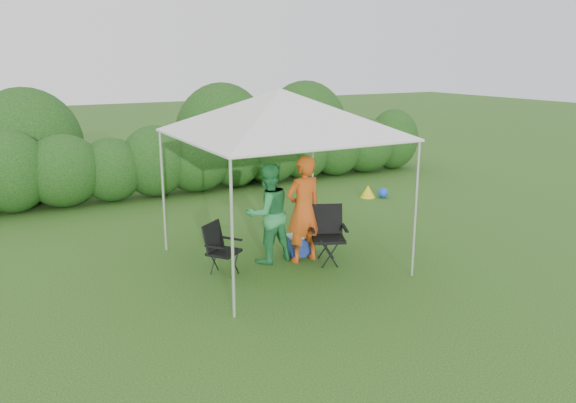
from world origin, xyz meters
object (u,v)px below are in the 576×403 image
chair_left (220,245)px  man (303,209)px  canopy (281,112)px  chair_right (328,230)px  cooler (300,245)px  woman (268,213)px

chair_left → man: size_ratio=0.46×
canopy → chair_right: bearing=-25.1°
man → cooler: man is taller
man → woman: bearing=-29.6°
chair_left → man: 1.50m
chair_left → woman: size_ratio=0.49×
canopy → chair_left: 2.27m
chair_right → woman: 1.02m
man → woman: 0.58m
canopy → woman: 1.65m
chair_right → cooler: size_ratio=2.00×
chair_left → woman: woman is taller
woman → chair_left: bearing=4.3°
canopy → woman: canopy is taller
chair_right → man: (-0.34, 0.22, 0.35)m
chair_left → cooler: size_ratio=1.73×
woman → cooler: (0.62, 0.01, -0.64)m
canopy → cooler: 2.33m
chair_left → woman: bearing=-28.0°
chair_left → man: bearing=-41.0°
chair_left → canopy: bearing=-37.1°
chair_left → man: (1.43, -0.13, 0.43)m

